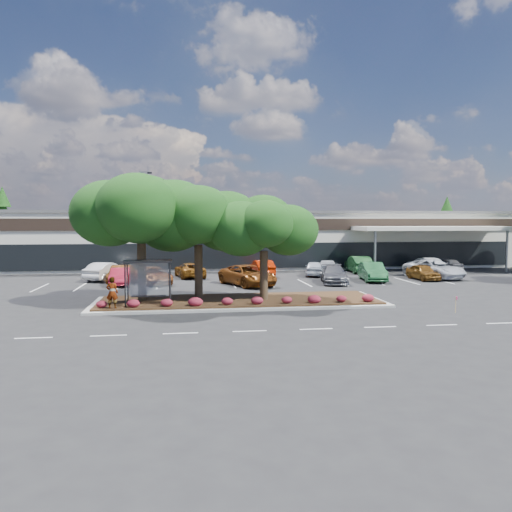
{
  "coord_description": "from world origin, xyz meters",
  "views": [
    {
      "loc": [
        -5.38,
        -26.81,
        5.14
      ],
      "look_at": [
        -0.22,
        9.09,
        2.6
      ],
      "focal_mm": 35.0,
      "sensor_mm": 36.0,
      "label": 1
    }
  ],
  "objects": [
    {
      "name": "retail_store",
      "position": [
        0.06,
        33.91,
        3.15
      ],
      "size": [
        80.4,
        25.2,
        6.25
      ],
      "color": "silver",
      "rests_on": "ground"
    },
    {
      "name": "shrub_row",
      "position": [
        -2.0,
        1.9,
        0.51
      ],
      "size": [
        17.0,
        0.8,
        0.5
      ],
      "primitive_type": null,
      "color": "maroon",
      "rests_on": "landscape_island"
    },
    {
      "name": "person_waiting",
      "position": [
        -9.41,
        1.7,
        1.15
      ],
      "size": [
        0.68,
        0.47,
        1.78
      ],
      "primitive_type": "imported",
      "rotation": [
        0.0,
        0.0,
        3.08
      ],
      "color": "#594C47",
      "rests_on": "landscape_island"
    },
    {
      "name": "survey_stake",
      "position": [
        9.68,
        -1.0,
        0.6
      ],
      "size": [
        0.08,
        0.14,
        0.92
      ],
      "color": "tan",
      "rests_on": "ground"
    },
    {
      "name": "car_7",
      "position": [
        15.33,
        14.16,
        0.68
      ],
      "size": [
        1.72,
        4.04,
        1.36
      ],
      "primitive_type": "imported",
      "rotation": [
        0.0,
        0.0,
        0.03
      ],
      "color": "brown",
      "rests_on": "ground"
    },
    {
      "name": "island_tree_mid",
      "position": [
        -4.5,
        5.2,
        3.92
      ],
      "size": [
        6.6,
        6.6,
        7.32
      ],
      "primitive_type": null,
      "color": "#0E340D",
      "rests_on": "landscape_island"
    },
    {
      "name": "conifer_north_west",
      "position": [
        -30.0,
        46.0,
        5.0
      ],
      "size": [
        4.4,
        4.4,
        10.0
      ],
      "primitive_type": "cone",
      "color": "#0E340D",
      "rests_on": "ground"
    },
    {
      "name": "lane_markings",
      "position": [
        -0.14,
        10.42,
        0.01
      ],
      "size": [
        33.12,
        20.06,
        0.01
      ],
      "color": "silver",
      "rests_on": "ground"
    },
    {
      "name": "car_0",
      "position": [
        -10.51,
        14.15,
        0.69
      ],
      "size": [
        1.61,
        4.23,
        1.38
      ],
      "primitive_type": "imported",
      "rotation": [
        0.0,
        0.0,
        0.04
      ],
      "color": "maroon",
      "rests_on": "ground"
    },
    {
      "name": "car_1",
      "position": [
        -10.63,
        15.44,
        0.73
      ],
      "size": [
        1.8,
        4.53,
        1.47
      ],
      "primitive_type": "imported",
      "rotation": [
        0.0,
        0.0,
        -0.06
      ],
      "color": "#643510",
      "rests_on": "ground"
    },
    {
      "name": "car_4",
      "position": [
        -0.4,
        12.55,
        0.81
      ],
      "size": [
        4.77,
        6.43,
        1.62
      ],
      "primitive_type": "imported",
      "rotation": [
        0.0,
        0.0,
        0.4
      ],
      "color": "brown",
      "rests_on": "ground"
    },
    {
      "name": "island_tree_west",
      "position": [
        -8.0,
        4.5,
        4.21
      ],
      "size": [
        7.2,
        7.2,
        7.89
      ],
      "primitive_type": null,
      "color": "#0E340D",
      "rests_on": "landscape_island"
    },
    {
      "name": "car_15",
      "position": [
        11.86,
        20.96,
        0.83
      ],
      "size": [
        2.18,
        5.19,
        1.67
      ],
      "primitive_type": "imported",
      "rotation": [
        0.0,
        0.0,
        3.06
      ],
      "color": "#1B4722",
      "rests_on": "ground"
    },
    {
      "name": "car_16",
      "position": [
        18.91,
        20.82,
        0.72
      ],
      "size": [
        2.49,
        4.61,
        1.44
      ],
      "primitive_type": "imported",
      "rotation": [
        0.0,
        0.0,
        3.37
      ],
      "color": "#ADB1B8",
      "rests_on": "ground"
    },
    {
      "name": "car_9",
      "position": [
        -12.21,
        17.91,
        0.78
      ],
      "size": [
        3.36,
        4.98,
        1.55
      ],
      "primitive_type": "imported",
      "rotation": [
        0.0,
        0.0,
        2.74
      ],
      "color": "silver",
      "rests_on": "ground"
    },
    {
      "name": "island_tree_east",
      "position": [
        -0.5,
        3.7,
        3.51
      ],
      "size": [
        5.8,
        5.8,
        6.5
      ],
      "primitive_type": null,
      "color": "#0E340D",
      "rests_on": "landscape_island"
    },
    {
      "name": "car_14",
      "position": [
        8.28,
        19.64,
        0.7
      ],
      "size": [
        3.23,
        5.15,
        1.39
      ],
      "primitive_type": "imported",
      "rotation": [
        0.0,
        0.0,
        2.85
      ],
      "color": "#ACAFB7",
      "rests_on": "ground"
    },
    {
      "name": "car_13",
      "position": [
        6.68,
        18.57,
        0.71
      ],
      "size": [
        2.69,
        4.43,
        1.41
      ],
      "primitive_type": "imported",
      "rotation": [
        0.0,
        0.0,
        2.88
      ],
      "color": "silver",
      "rests_on": "ground"
    },
    {
      "name": "car_17",
      "position": [
        21.44,
        21.11,
        0.67
      ],
      "size": [
        1.95,
        4.06,
        1.34
      ],
      "primitive_type": "imported",
      "rotation": [
        0.0,
        0.0,
        3.24
      ],
      "color": "#505157",
      "rests_on": "ground"
    },
    {
      "name": "car_6",
      "position": [
        10.58,
        13.93,
        0.8
      ],
      "size": [
        2.46,
        5.07,
        1.6
      ],
      "primitive_type": "imported",
      "rotation": [
        0.0,
        0.0,
        -0.16
      ],
      "color": "#1A4D28",
      "rests_on": "ground"
    },
    {
      "name": "landscape_island",
      "position": [
        -2.0,
        4.0,
        0.12
      ],
      "size": [
        18.0,
        6.0,
        0.26
      ],
      "color": "#979792",
      "rests_on": "ground"
    },
    {
      "name": "light_pole",
      "position": [
        -9.72,
        26.2,
        4.6
      ],
      "size": [
        1.43,
        0.56,
        10.34
      ],
      "rotation": [
        0.0,
        0.0,
        -0.14
      ],
      "color": "#979792",
      "rests_on": "ground"
    },
    {
      "name": "ground",
      "position": [
        0.0,
        0.0,
        0.0
      ],
      "size": [
        160.0,
        160.0,
        0.0
      ],
      "primitive_type": "plane",
      "color": "black",
      "rests_on": "ground"
    },
    {
      "name": "car_11",
      "position": [
        -4.93,
        18.98,
        0.66
      ],
      "size": [
        3.08,
        5.11,
        1.33
      ],
      "primitive_type": "imported",
      "rotation": [
        0.0,
        0.0,
        3.34
      ],
      "color": "brown",
      "rests_on": "ground"
    },
    {
      "name": "car_12",
      "position": [
        1.8,
        19.09,
        0.76
      ],
      "size": [
        1.86,
        4.68,
        1.52
      ],
      "primitive_type": "imported",
      "rotation": [
        0.0,
        0.0,
        3.2
      ],
      "color": "#901800",
      "rests_on": "ground"
    },
    {
      "name": "conifer_north_east",
      "position": [
        34.0,
        44.0,
        4.5
      ],
      "size": [
        3.96,
        3.96,
        9.0
      ],
      "primitive_type": "cone",
      "color": "#0E340D",
      "rests_on": "ground"
    },
    {
      "name": "car_8",
      "position": [
        16.9,
        15.14,
        0.83
      ],
      "size": [
        4.31,
        6.5,
        1.66
      ],
      "primitive_type": "imported",
      "rotation": [
        0.0,
        0.0,
        0.28
      ],
      "color": "#B6BAC3",
      "rests_on": "ground"
    },
    {
      "name": "car_5",
      "position": [
        6.85,
        12.89,
        0.72
      ],
      "size": [
        2.96,
        5.28,
        1.45
      ],
      "primitive_type": "imported",
      "rotation": [
        0.0,
        0.0,
        -0.2
      ],
      "color": "#505156",
      "rests_on": "ground"
    },
    {
      "name": "car_2",
      "position": [
        -7.97,
        14.53,
        0.69
      ],
      "size": [
        3.89,
        5.44,
        1.37
      ],
      "primitive_type": "imported",
      "rotation": [
        0.0,
        0.0,
        0.36
      ],
      "color": "brown",
      "rests_on": "ground"
    },
    {
      "name": "bus_shelter",
      "position": [
        -7.5,
        2.95,
        2.31
      ],
      "size": [
        2.75,
        1.55,
        2.59
      ],
      "color": "black",
      "rests_on": "landscape_island"
    }
  ]
}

